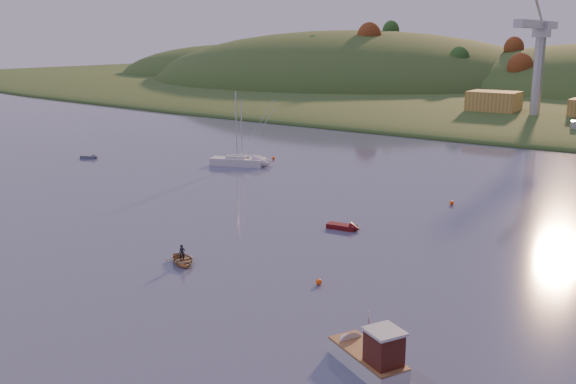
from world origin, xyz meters
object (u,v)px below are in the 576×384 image
Objects in this scene: sailboat_near at (242,160)px; grey_dinghy at (92,157)px; fishing_boat at (364,351)px; sailboat_far at (237,161)px; red_tender at (348,228)px; canoe at (182,260)px.

grey_dinghy is (-23.47, -10.12, -0.44)m from sailboat_near.
fishing_boat reaches higher than grey_dinghy.
sailboat_far reaches higher than red_tender.
grey_dinghy is at bearing 90.40° from canoe.
fishing_boat is 28.17m from red_tender.
fishing_boat is at bearing -79.29° from sailboat_near.
grey_dinghy is at bearing 161.32° from red_tender.
red_tender is (31.10, -19.89, -0.49)m from sailboat_far.
fishing_boat is at bearing -65.79° from red_tender.
red_tender is at bearing -68.88° from sailboat_near.
red_tender is at bearing -30.78° from fishing_boat.
sailboat_near reaches higher than fishing_boat.
fishing_boat is 0.60× the size of sailboat_far.
canoe is (-21.60, 6.71, -0.57)m from fishing_boat.
red_tender is (-14.80, 23.96, -0.69)m from fishing_boat.
sailboat_near reaches higher than canoe.
sailboat_far is 36.92m from red_tender.
sailboat_near reaches higher than grey_dinghy.
canoe is at bearing -55.01° from grey_dinghy.
fishing_boat is 22.63m from canoe.
red_tender reaches higher than grey_dinghy.
red_tender is 1.16× the size of grey_dinghy.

